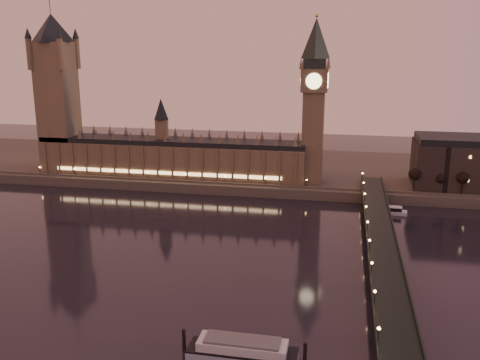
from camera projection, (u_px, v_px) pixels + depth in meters
The scene contains 11 objects.
ground at pixel (173, 256), 241.19m from camera, with size 700.00×700.00×0.00m, color black.
far_embankment at pixel (282, 170), 391.57m from camera, with size 560.00×130.00×6.00m, color #423D35.
palace_of_westminster at pixel (171, 153), 358.29m from camera, with size 180.00×26.62×52.00m.
victoria_tower at pixel (56, 85), 362.35m from camera, with size 31.68×31.68×118.00m.
big_ben at pixel (314, 92), 330.07m from camera, with size 17.68×17.68×104.00m.
westminster_bridge at pixel (382, 260), 222.59m from camera, with size 13.20×260.00×15.30m.
bare_tree_0 at pixel (415, 177), 318.99m from camera, with size 6.33×6.33×12.88m.
bare_tree_1 at pixel (440, 178), 316.36m from camera, with size 6.33×6.33×12.88m.
bare_tree_2 at pixel (465, 179), 313.72m from camera, with size 6.33×6.33×12.88m.
cruise_boat_b at pixel (385, 210), 300.81m from camera, with size 23.78×7.62×4.32m.
moored_barge at pixel (242, 350), 161.74m from camera, with size 38.74×9.66×7.10m.
Camera 1 is at (73.63, -214.87, 93.20)m, focal length 40.00 mm.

